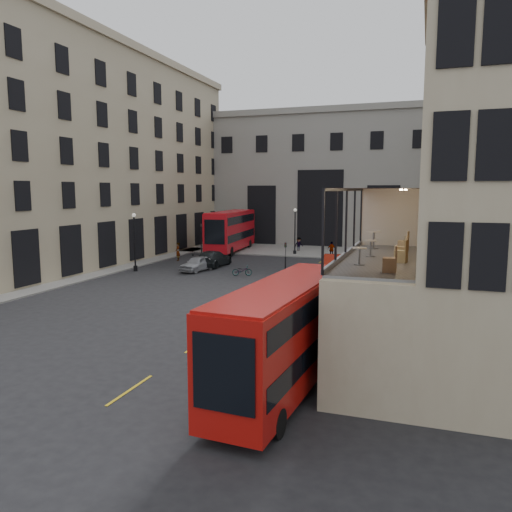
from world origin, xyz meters
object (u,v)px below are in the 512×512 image
(street_lamp_a, at_px, (135,245))
(pedestrian_b, at_px, (299,244))
(street_lamp_b, at_px, (295,234))
(cafe_chair_a, at_px, (390,264))
(traffic_light_near, at_px, (285,262))
(traffic_light_far, at_px, (201,236))
(pedestrian_e, at_px, (178,252))
(cafe_chair_d, at_px, (404,245))
(car_a, at_px, (197,264))
(pedestrian_d, at_px, (404,256))
(pedestrian_a, at_px, (205,243))
(cafe_table_mid, at_px, (371,246))
(car_b, at_px, (333,263))
(cafe_chair_b, at_px, (401,256))
(cafe_chair_c, at_px, (401,251))
(cafe_table_near, at_px, (360,253))
(cyclist, at_px, (284,283))
(bicycle, at_px, (242,271))
(bus_far, at_px, (231,229))
(pedestrian_c, at_px, (332,250))
(cafe_table_far, at_px, (374,237))
(bus_near, at_px, (285,330))

(street_lamp_a, xyz_separation_m, pedestrian_b, (10.70, 19.11, -1.53))
(street_lamp_b, relative_size, cafe_chair_a, 5.64)
(traffic_light_near, distance_m, traffic_light_far, 21.26)
(pedestrian_e, xyz_separation_m, cafe_chair_d, (23.74, -22.46, 3.92))
(street_lamp_a, relative_size, car_a, 1.31)
(pedestrian_d, bearing_deg, pedestrian_a, 48.22)
(cafe_table_mid, height_order, cafe_chair_a, cafe_chair_a)
(car_b, relative_size, pedestrian_a, 2.67)
(street_lamp_b, distance_m, car_a, 15.27)
(cafe_chair_b, xyz_separation_m, cafe_chair_c, (-0.08, 1.36, 0.00))
(traffic_light_far, height_order, cafe_table_near, cafe_table_near)
(cyclist, distance_m, cafe_chair_c, 15.08)
(bicycle, xyz_separation_m, pedestrian_d, (13.13, 10.88, 0.53))
(street_lamp_b, bearing_deg, traffic_light_near, -77.20)
(car_b, distance_m, cafe_chair_a, 28.38)
(bus_far, bearing_deg, traffic_light_near, -59.69)
(pedestrian_c, xyz_separation_m, pedestrian_e, (-14.93, -7.68, 0.08))
(street_lamp_b, bearing_deg, bicycle, -93.11)
(cyclist, bearing_deg, cafe_table_far, -150.24)
(cafe_table_near, xyz_separation_m, cafe_chair_b, (1.48, 1.18, -0.17))
(bicycle, bearing_deg, pedestrian_e, 34.21)
(cafe_table_far, distance_m, cafe_chair_b, 4.74)
(pedestrian_e, relative_size, cafe_chair_a, 2.04)
(street_lamp_a, height_order, cafe_chair_c, cafe_chair_c)
(traffic_light_near, relative_size, cafe_table_far, 4.44)
(pedestrian_b, bearing_deg, cafe_table_near, -118.01)
(street_lamp_b, height_order, cafe_chair_b, cafe_chair_b)
(bus_far, relative_size, pedestrian_e, 6.48)
(traffic_light_near, height_order, cafe_chair_c, cafe_chair_c)
(street_lamp_a, relative_size, cyclist, 2.98)
(cafe_table_near, relative_size, cafe_table_far, 0.78)
(car_a, height_order, cafe_chair_d, cafe_chair_d)
(pedestrian_c, height_order, cafe_chair_c, cafe_chair_c)
(car_a, xyz_separation_m, pedestrian_d, (17.92, 9.84, 0.29))
(pedestrian_e, xyz_separation_m, cafe_table_far, (22.30, -21.91, 4.20))
(cafe_chair_c, bearing_deg, pedestrian_e, 133.50)
(car_b, xyz_separation_m, pedestrian_e, (-16.76, 1.66, 0.19))
(street_lamp_b, distance_m, cafe_table_mid, 35.82)
(cyclist, distance_m, cafe_chair_b, 16.22)
(street_lamp_a, bearing_deg, traffic_light_far, 78.69)
(pedestrian_e, bearing_deg, street_lamp_a, -22.05)
(pedestrian_b, relative_size, cafe_chair_b, 1.90)
(pedestrian_a, distance_m, cafe_chair_c, 42.53)
(cafe_chair_c, bearing_deg, bus_near, -131.35)
(pedestrian_c, xyz_separation_m, cafe_table_near, (7.42, -35.24, 4.16))
(pedestrian_a, distance_m, cafe_table_far, 39.22)
(bus_far, relative_size, car_a, 3.07)
(traffic_light_far, xyz_separation_m, cafe_table_near, (20.88, -30.27, 2.62))
(cafe_chair_d, bearing_deg, traffic_light_far, 131.51)
(cafe_chair_c, bearing_deg, street_lamp_a, 143.87)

